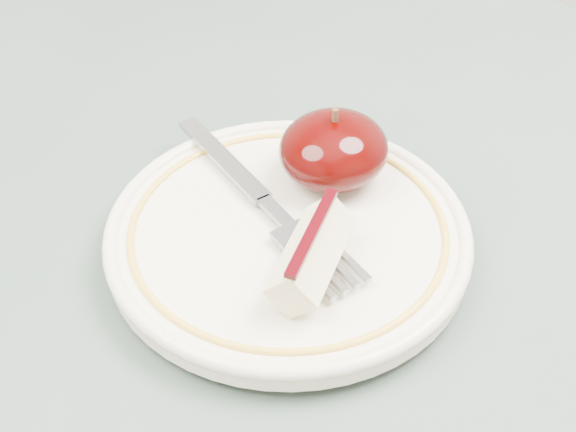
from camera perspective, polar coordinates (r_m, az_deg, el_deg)
plate at (r=0.47m, az=0.00°, el=-1.28°), size 0.21×0.21×0.02m
apple_half at (r=0.49m, az=3.26°, el=4.75°), size 0.07×0.07×0.05m
apple_wedge at (r=0.43m, az=1.70°, el=-2.68°), size 0.08×0.06×0.03m
fork at (r=0.48m, az=-1.68°, el=1.08°), size 0.04×0.18×0.00m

